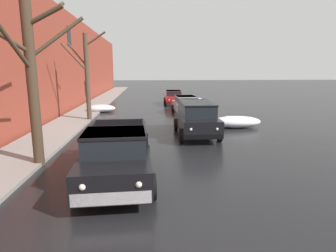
{
  "coord_description": "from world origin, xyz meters",
  "views": [
    {
      "loc": [
        -0.79,
        0.72,
        3.48
      ],
      "look_at": [
        0.03,
        11.99,
        1.24
      ],
      "focal_mm": 30.27,
      "sensor_mm": 36.0,
      "label": 1
    }
  ],
  "objects_px": {
    "pickup_truck_black_approaching_near_lane": "(117,155)",
    "sedan_silver_parked_kerbside_mid": "(186,105)",
    "suv_black_parked_kerbside_close": "(196,117)",
    "bare_tree_second_along_sidewalk": "(32,66)",
    "bare_tree_mid_block": "(87,75)",
    "sedan_red_parked_far_down_block": "(173,97)"
  },
  "relations": [
    {
      "from": "pickup_truck_black_approaching_near_lane",
      "to": "sedan_silver_parked_kerbside_mid",
      "type": "relative_size",
      "value": 1.2
    },
    {
      "from": "pickup_truck_black_approaching_near_lane",
      "to": "suv_black_parked_kerbside_close",
      "type": "relative_size",
      "value": 1.1
    },
    {
      "from": "pickup_truck_black_approaching_near_lane",
      "to": "sedan_silver_parked_kerbside_mid",
      "type": "height_order",
      "value": "pickup_truck_black_approaching_near_lane"
    },
    {
      "from": "bare_tree_second_along_sidewalk",
      "to": "pickup_truck_black_approaching_near_lane",
      "type": "xyz_separation_m",
      "value": [
        3.0,
        -1.74,
        -2.74
      ]
    },
    {
      "from": "bare_tree_mid_block",
      "to": "sedan_red_parked_far_down_block",
      "type": "height_order",
      "value": "bare_tree_mid_block"
    },
    {
      "from": "pickup_truck_black_approaching_near_lane",
      "to": "sedan_red_parked_far_down_block",
      "type": "height_order",
      "value": "pickup_truck_black_approaching_near_lane"
    },
    {
      "from": "bare_tree_second_along_sidewalk",
      "to": "suv_black_parked_kerbside_close",
      "type": "height_order",
      "value": "bare_tree_second_along_sidewalk"
    },
    {
      "from": "bare_tree_second_along_sidewalk",
      "to": "bare_tree_mid_block",
      "type": "bearing_deg",
      "value": 90.46
    },
    {
      "from": "bare_tree_mid_block",
      "to": "pickup_truck_black_approaching_near_lane",
      "type": "height_order",
      "value": "bare_tree_mid_block"
    },
    {
      "from": "bare_tree_second_along_sidewalk",
      "to": "suv_black_parked_kerbside_close",
      "type": "xyz_separation_m",
      "value": [
        6.57,
        4.47,
        -2.64
      ]
    },
    {
      "from": "bare_tree_mid_block",
      "to": "sedan_silver_parked_kerbside_mid",
      "type": "height_order",
      "value": "bare_tree_mid_block"
    },
    {
      "from": "bare_tree_second_along_sidewalk",
      "to": "sedan_red_parked_far_down_block",
      "type": "height_order",
      "value": "bare_tree_second_along_sidewalk"
    },
    {
      "from": "sedan_red_parked_far_down_block",
      "to": "bare_tree_mid_block",
      "type": "bearing_deg",
      "value": -126.39
    },
    {
      "from": "bare_tree_second_along_sidewalk",
      "to": "suv_black_parked_kerbside_close",
      "type": "distance_m",
      "value": 8.37
    },
    {
      "from": "suv_black_parked_kerbside_close",
      "to": "sedan_red_parked_far_down_block",
      "type": "distance_m",
      "value": 14.05
    },
    {
      "from": "bare_tree_second_along_sidewalk",
      "to": "sedan_silver_parked_kerbside_mid",
      "type": "distance_m",
      "value": 14.34
    },
    {
      "from": "bare_tree_second_along_sidewalk",
      "to": "suv_black_parked_kerbside_close",
      "type": "bearing_deg",
      "value": 34.26
    },
    {
      "from": "bare_tree_second_along_sidewalk",
      "to": "pickup_truck_black_approaching_near_lane",
      "type": "distance_m",
      "value": 4.42
    },
    {
      "from": "sedan_silver_parked_kerbside_mid",
      "to": "suv_black_parked_kerbside_close",
      "type": "bearing_deg",
      "value": -93.83
    },
    {
      "from": "bare_tree_mid_block",
      "to": "sedan_silver_parked_kerbside_mid",
      "type": "bearing_deg",
      "value": 20.96
    },
    {
      "from": "bare_tree_mid_block",
      "to": "sedan_silver_parked_kerbside_mid",
      "type": "xyz_separation_m",
      "value": [
        7.16,
        2.74,
        -2.39
      ]
    },
    {
      "from": "bare_tree_second_along_sidewalk",
      "to": "pickup_truck_black_approaching_near_lane",
      "type": "relative_size",
      "value": 1.29
    }
  ]
}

